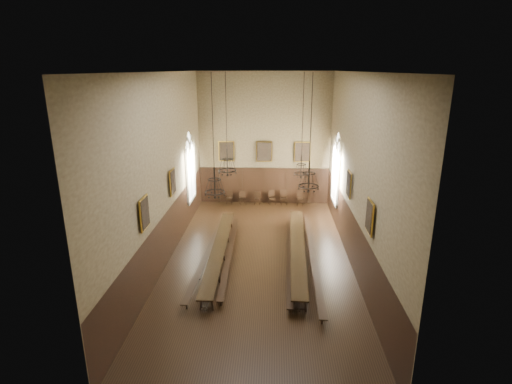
# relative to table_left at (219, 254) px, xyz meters

# --- Properties ---
(floor) EXTENTS (9.00, 18.00, 0.02)m
(floor) POSITION_rel_table_left_xyz_m (1.96, 0.16, -0.38)
(floor) COLOR black
(floor) RESTS_ON ground
(ceiling) EXTENTS (9.00, 18.00, 0.02)m
(ceiling) POSITION_rel_table_left_xyz_m (1.96, 0.16, 8.64)
(ceiling) COLOR black
(ceiling) RESTS_ON ground
(wall_back) EXTENTS (9.00, 0.02, 9.00)m
(wall_back) POSITION_rel_table_left_xyz_m (1.96, 9.17, 4.13)
(wall_back) COLOR #81734F
(wall_back) RESTS_ON ground
(wall_front) EXTENTS (9.00, 0.02, 9.00)m
(wall_front) POSITION_rel_table_left_xyz_m (1.96, -8.85, 4.13)
(wall_front) COLOR #81734F
(wall_front) RESTS_ON ground
(wall_left) EXTENTS (0.02, 18.00, 9.00)m
(wall_left) POSITION_rel_table_left_xyz_m (-2.55, 0.16, 4.13)
(wall_left) COLOR #81734F
(wall_left) RESTS_ON ground
(wall_right) EXTENTS (0.02, 18.00, 9.00)m
(wall_right) POSITION_rel_table_left_xyz_m (6.47, 0.16, 4.13)
(wall_right) COLOR #81734F
(wall_right) RESTS_ON ground
(wainscot_panelling) EXTENTS (9.00, 18.00, 2.50)m
(wainscot_panelling) POSITION_rel_table_left_xyz_m (1.96, 0.16, 0.88)
(wainscot_panelling) COLOR black
(wainscot_panelling) RESTS_ON floor
(table_left) EXTENTS (0.83, 9.52, 0.74)m
(table_left) POSITION_rel_table_left_xyz_m (0.00, 0.00, 0.00)
(table_left) COLOR black
(table_left) RESTS_ON floor
(table_right) EXTENTS (1.03, 9.94, 0.77)m
(table_right) POSITION_rel_table_left_xyz_m (3.86, 0.28, 0.02)
(table_right) COLOR black
(table_right) RESTS_ON floor
(bench_left_outer) EXTENTS (0.71, 10.05, 0.45)m
(bench_left_outer) POSITION_rel_table_left_xyz_m (-0.54, 0.38, -0.08)
(bench_left_outer) COLOR black
(bench_left_outer) RESTS_ON floor
(bench_left_inner) EXTENTS (0.49, 9.06, 0.41)m
(bench_left_inner) POSITION_rel_table_left_xyz_m (0.49, 0.24, -0.11)
(bench_left_inner) COLOR black
(bench_left_inner) RESTS_ON floor
(bench_right_inner) EXTENTS (0.52, 9.23, 0.42)m
(bench_right_inner) POSITION_rel_table_left_xyz_m (3.46, -0.07, -0.11)
(bench_right_inner) COLOR black
(bench_right_inner) RESTS_ON floor
(bench_right_outer) EXTENTS (0.49, 10.69, 0.48)m
(bench_right_outer) POSITION_rel_table_left_xyz_m (4.59, -0.05, -0.06)
(bench_right_outer) COLOR black
(bench_right_outer) RESTS_ON floor
(chair_1) EXTENTS (0.43, 0.43, 0.90)m
(chair_1) POSITION_rel_table_left_xyz_m (-0.47, 8.76, -0.10)
(chair_1) COLOR black
(chair_1) RESTS_ON floor
(chair_2) EXTENTS (0.53, 0.53, 0.96)m
(chair_2) POSITION_rel_table_left_xyz_m (0.49, 8.65, -0.08)
(chair_2) COLOR black
(chair_2) RESTS_ON floor
(chair_3) EXTENTS (0.44, 0.44, 0.90)m
(chair_3) POSITION_rel_table_left_xyz_m (1.51, 8.66, -0.10)
(chair_3) COLOR black
(chair_3) RESTS_ON floor
(chair_4) EXTENTS (0.54, 0.54, 1.01)m
(chair_4) POSITION_rel_table_left_xyz_m (2.54, 8.73, -0.07)
(chair_4) COLOR black
(chair_4) RESTS_ON floor
(chair_5) EXTENTS (0.51, 0.51, 1.01)m
(chair_5) POSITION_rel_table_left_xyz_m (3.37, 8.76, -0.07)
(chair_5) COLOR black
(chair_5) RESTS_ON floor
(chair_6) EXTENTS (0.44, 0.44, 0.97)m
(chair_6) POSITION_rel_table_left_xyz_m (4.50, 8.63, -0.08)
(chair_6) COLOR black
(chair_6) RESTS_ON floor
(chandelier_back_left) EXTENTS (0.94, 0.94, 5.17)m
(chandelier_back_left) POSITION_rel_table_left_xyz_m (0.20, 2.46, 3.94)
(chandelier_back_left) COLOR black
(chandelier_back_left) RESTS_ON ceiling
(chandelier_back_right) EXTENTS (0.75, 0.75, 5.22)m
(chandelier_back_right) POSITION_rel_table_left_xyz_m (4.05, 2.33, 3.95)
(chandelier_back_right) COLOR black
(chandelier_back_right) RESTS_ON ceiling
(chandelier_front_left) EXTENTS (0.84, 0.84, 4.95)m
(chandelier_front_left) POSITION_rel_table_left_xyz_m (0.19, -2.04, 4.16)
(chandelier_front_left) COLOR black
(chandelier_front_left) RESTS_ON ceiling
(chandelier_front_right) EXTENTS (0.83, 0.83, 4.55)m
(chandelier_front_right) POSITION_rel_table_left_xyz_m (4.05, -2.33, 4.53)
(chandelier_front_right) COLOR black
(chandelier_front_right) RESTS_ON ceiling
(portrait_back_0) EXTENTS (1.10, 0.12, 1.40)m
(portrait_back_0) POSITION_rel_table_left_xyz_m (-0.64, 9.04, 3.33)
(portrait_back_0) COLOR gold
(portrait_back_0) RESTS_ON wall_back
(portrait_back_1) EXTENTS (1.10, 0.12, 1.40)m
(portrait_back_1) POSITION_rel_table_left_xyz_m (1.96, 9.04, 3.33)
(portrait_back_1) COLOR gold
(portrait_back_1) RESTS_ON wall_back
(portrait_back_2) EXTENTS (1.10, 0.12, 1.40)m
(portrait_back_2) POSITION_rel_table_left_xyz_m (4.56, 9.04, 3.33)
(portrait_back_2) COLOR gold
(portrait_back_2) RESTS_ON wall_back
(portrait_left_0) EXTENTS (0.12, 1.00, 1.30)m
(portrait_left_0) POSITION_rel_table_left_xyz_m (-2.42, 1.16, 3.33)
(portrait_left_0) COLOR gold
(portrait_left_0) RESTS_ON wall_left
(portrait_left_1) EXTENTS (0.12, 1.00, 1.30)m
(portrait_left_1) POSITION_rel_table_left_xyz_m (-2.42, -3.34, 3.33)
(portrait_left_1) COLOR gold
(portrait_left_1) RESTS_ON wall_left
(portrait_right_0) EXTENTS (0.12, 1.00, 1.30)m
(portrait_right_0) POSITION_rel_table_left_xyz_m (6.34, 1.16, 3.33)
(portrait_right_0) COLOR gold
(portrait_right_0) RESTS_ON wall_right
(portrait_right_1) EXTENTS (0.12, 1.00, 1.30)m
(portrait_right_1) POSITION_rel_table_left_xyz_m (6.34, -3.34, 3.33)
(portrait_right_1) COLOR gold
(portrait_right_1) RESTS_ON wall_right
(window_right) EXTENTS (0.20, 2.20, 4.60)m
(window_right) POSITION_rel_table_left_xyz_m (6.39, 5.66, 3.03)
(window_right) COLOR white
(window_right) RESTS_ON wall_right
(window_left) EXTENTS (0.20, 2.20, 4.60)m
(window_left) POSITION_rel_table_left_xyz_m (-2.47, 5.66, 3.03)
(window_left) COLOR white
(window_left) RESTS_ON wall_left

